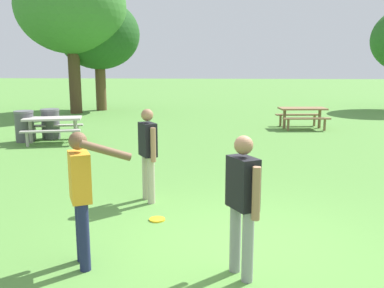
# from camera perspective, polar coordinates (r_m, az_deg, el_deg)

# --- Properties ---
(ground_plane) EXTENTS (120.00, 120.00, 0.00)m
(ground_plane) POSITION_cam_1_polar(r_m,az_deg,el_deg) (5.78, 6.98, -13.87)
(ground_plane) COLOR #568E3D
(person_thrower) EXTENTS (0.38, 0.54, 1.64)m
(person_thrower) POSITION_cam_1_polar(r_m,az_deg,el_deg) (7.37, -5.97, -0.67)
(person_thrower) COLOR #B7AD93
(person_thrower) RESTS_ON ground
(person_catcher) EXTENTS (0.38, 0.54, 1.64)m
(person_catcher) POSITION_cam_1_polar(r_m,az_deg,el_deg) (4.76, 6.81, -7.17)
(person_catcher) COLOR gray
(person_catcher) RESTS_ON ground
(person_bystander) EXTENTS (0.82, 0.56, 1.64)m
(person_bystander) POSITION_cam_1_polar(r_m,az_deg,el_deg) (5.14, -14.68, -5.87)
(person_bystander) COLOR #1E234C
(person_bystander) RESTS_ON ground
(frisbee) EXTENTS (0.25, 0.25, 0.03)m
(frisbee) POSITION_cam_1_polar(r_m,az_deg,el_deg) (6.71, -4.73, -10.09)
(frisbee) COLOR yellow
(frisbee) RESTS_ON ground
(picnic_table_near) EXTENTS (2.00, 1.80, 0.77)m
(picnic_table_near) POSITION_cam_1_polar(r_m,az_deg,el_deg) (13.61, -18.24, 2.55)
(picnic_table_near) COLOR #B2ADA3
(picnic_table_near) RESTS_ON ground
(picnic_table_far) EXTENTS (1.84, 1.59, 0.77)m
(picnic_table_far) POSITION_cam_1_polar(r_m,az_deg,el_deg) (16.28, 14.64, 4.03)
(picnic_table_far) COLOR olive
(picnic_table_far) RESTS_ON ground
(trash_can_beside_table) EXTENTS (0.59, 0.59, 0.96)m
(trash_can_beside_table) POSITION_cam_1_polar(r_m,az_deg,el_deg) (14.34, -18.52, 2.61)
(trash_can_beside_table) COLOR #515156
(trash_can_beside_table) RESTS_ON ground
(trash_can_further_along) EXTENTS (0.59, 0.59, 0.96)m
(trash_can_further_along) POSITION_cam_1_polar(r_m,az_deg,el_deg) (14.06, -21.64, 2.25)
(trash_can_further_along) COLOR #515156
(trash_can_further_along) RESTS_ON ground
(tree_tall_left) EXTENTS (5.10, 5.10, 7.14)m
(tree_tall_left) POSITION_cam_1_polar(r_m,az_deg,el_deg) (21.36, -15.99, 17.31)
(tree_tall_left) COLOR #4C3823
(tree_tall_left) RESTS_ON ground
(tree_broad_center) EXTENTS (4.08, 4.08, 5.55)m
(tree_broad_center) POSITION_cam_1_polar(r_m,az_deg,el_deg) (22.33, -12.46, 14.17)
(tree_broad_center) COLOR brown
(tree_broad_center) RESTS_ON ground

